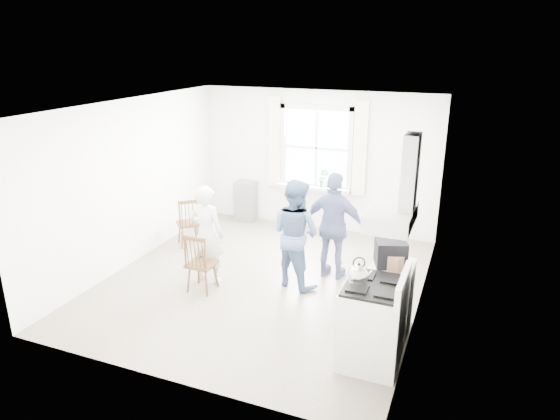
% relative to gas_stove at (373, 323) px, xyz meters
% --- Properties ---
extents(room_shell, '(4.62, 5.12, 2.64)m').
position_rel_gas_stove_xyz_m(room_shell, '(-1.91, 1.35, 0.82)').
color(room_shell, gray).
rests_on(room_shell, ground).
extents(window_assembly, '(1.88, 0.24, 1.70)m').
position_rel_gas_stove_xyz_m(window_assembly, '(-1.91, 3.80, 0.98)').
color(window_assembly, white).
rests_on(window_assembly, room_shell).
extents(range_hood, '(0.45, 0.76, 0.94)m').
position_rel_gas_stove_xyz_m(range_hood, '(0.16, -0.00, 1.42)').
color(range_hood, silver).
rests_on(range_hood, room_shell).
extents(shelf_unit, '(0.40, 0.30, 0.80)m').
position_rel_gas_stove_xyz_m(shelf_unit, '(-3.31, 3.68, -0.08)').
color(shelf_unit, gray).
rests_on(shelf_unit, ground).
extents(gas_stove, '(0.68, 0.76, 1.12)m').
position_rel_gas_stove_xyz_m(gas_stove, '(0.00, 0.00, 0.00)').
color(gas_stove, white).
rests_on(gas_stove, ground).
extents(kettle, '(0.22, 0.22, 0.32)m').
position_rel_gas_stove_xyz_m(kettle, '(-0.18, -0.05, 0.57)').
color(kettle, silver).
rests_on(kettle, gas_stove).
extents(low_cabinet, '(0.50, 0.55, 0.90)m').
position_rel_gas_stove_xyz_m(low_cabinet, '(0.07, 0.70, -0.03)').
color(low_cabinet, silver).
rests_on(low_cabinet, ground).
extents(stereo_stack, '(0.44, 0.41, 0.31)m').
position_rel_gas_stove_xyz_m(stereo_stack, '(0.04, 0.66, 0.57)').
color(stereo_stack, black).
rests_on(stereo_stack, low_cabinet).
extents(cardboard_box, '(0.34, 0.29, 0.18)m').
position_rel_gas_stove_xyz_m(cardboard_box, '(0.07, 0.58, 0.51)').
color(cardboard_box, '#8C6444').
rests_on(cardboard_box, low_cabinet).
extents(windsor_chair_a, '(0.51, 0.51, 0.88)m').
position_rel_gas_stove_xyz_m(windsor_chair_a, '(-3.63, 2.08, 0.05)').
color(windsor_chair_a, '#492E17').
rests_on(windsor_chair_a, ground).
extents(windsor_chair_b, '(0.38, 0.37, 0.89)m').
position_rel_gas_stove_xyz_m(windsor_chair_b, '(-2.61, 0.67, 0.06)').
color(windsor_chair_b, '#492E17').
rests_on(windsor_chair_b, ground).
extents(person_left, '(0.55, 0.55, 1.49)m').
position_rel_gas_stove_xyz_m(person_left, '(-2.67, 1.05, 0.26)').
color(person_left, silver).
rests_on(person_left, ground).
extents(person_mid, '(1.00, 1.00, 1.60)m').
position_rel_gas_stove_xyz_m(person_mid, '(-1.44, 1.44, 0.32)').
color(person_mid, slate).
rests_on(person_mid, ground).
extents(person_right, '(1.02, 1.02, 1.63)m').
position_rel_gas_stove_xyz_m(person_right, '(-0.99, 1.90, 0.33)').
color(person_right, navy).
rests_on(person_right, ground).
extents(potted_plant, '(0.21, 0.21, 0.36)m').
position_rel_gas_stove_xyz_m(potted_plant, '(-1.73, 3.71, 0.55)').
color(potted_plant, '#32713C').
rests_on(potted_plant, window_assembly).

